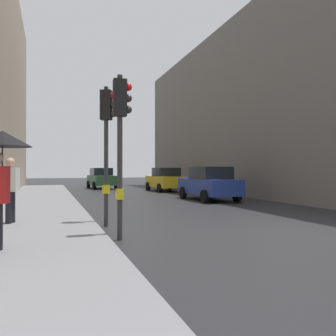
% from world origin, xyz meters
% --- Properties ---
extents(ground_plane, '(120.00, 120.00, 0.00)m').
position_xyz_m(ground_plane, '(0.00, 0.00, 0.00)').
color(ground_plane, '#28282B').
extents(sidewalk_kerb, '(3.42, 40.00, 0.16)m').
position_xyz_m(sidewalk_kerb, '(-6.46, 6.00, 0.08)').
color(sidewalk_kerb, gray).
rests_on(sidewalk_kerb, ground).
extents(building_facade_right, '(12.00, 27.41, 11.16)m').
position_xyz_m(building_facade_right, '(10.75, 13.30, 5.58)').
color(building_facade_right, slate).
rests_on(building_facade_right, ground).
extents(traffic_light_near_right, '(0.45, 0.35, 3.96)m').
position_xyz_m(traffic_light_near_right, '(-4.43, 2.21, 2.73)').
color(traffic_light_near_right, '#2D2D2D').
rests_on(traffic_light_near_right, ground).
extents(traffic_light_near_left, '(0.44, 0.26, 3.77)m').
position_xyz_m(traffic_light_near_left, '(-4.42, 0.26, 2.60)').
color(traffic_light_near_left, '#2D2D2D').
rests_on(traffic_light_near_left, ground).
extents(car_yellow_taxi, '(2.10, 4.24, 1.76)m').
position_xyz_m(car_yellow_taxi, '(2.22, 16.34, 0.88)').
color(car_yellow_taxi, yellow).
rests_on(car_yellow_taxi, ground).
extents(car_blue_van, '(2.06, 4.22, 1.76)m').
position_xyz_m(car_blue_van, '(1.98, 8.56, 0.88)').
color(car_blue_van, navy).
rests_on(car_blue_van, ground).
extents(car_green_estate, '(2.23, 4.31, 1.76)m').
position_xyz_m(car_green_estate, '(-1.75, 21.54, 0.88)').
color(car_green_estate, '#2D6038').
rests_on(car_green_estate, ground).
extents(pedestrian_with_umbrella, '(1.00, 1.00, 2.14)m').
position_xyz_m(pedestrian_with_umbrella, '(-6.78, -0.69, 1.84)').
color(pedestrian_with_umbrella, black).
rests_on(pedestrian_with_umbrella, sidewalk_kerb).
extents(pedestrian_with_black_backpack, '(0.66, 0.46, 1.77)m').
position_xyz_m(pedestrian_with_black_backpack, '(-7.00, 2.70, 1.16)').
color(pedestrian_with_black_backpack, black).
rests_on(pedestrian_with_black_backpack, sidewalk_kerb).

